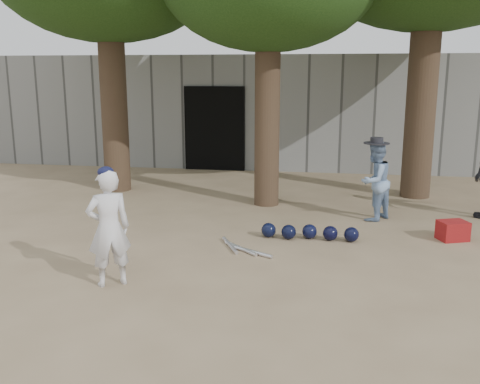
# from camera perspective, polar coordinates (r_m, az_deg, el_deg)

# --- Properties ---
(ground) EXTENTS (70.00, 70.00, 0.00)m
(ground) POSITION_cam_1_polar(r_m,az_deg,el_deg) (6.75, -6.51, -9.56)
(ground) COLOR #937C5E
(ground) RESTS_ON ground
(boy_player) EXTENTS (0.62, 0.57, 1.43)m
(boy_player) POSITION_cam_1_polar(r_m,az_deg,el_deg) (6.61, -13.83, -3.78)
(boy_player) COLOR silver
(boy_player) RESTS_ON ground
(spectator_blue) EXTENTS (0.83, 0.86, 1.39)m
(spectator_blue) POSITION_cam_1_polar(r_m,az_deg,el_deg) (9.59, 14.15, 1.13)
(spectator_blue) COLOR #7C99BF
(spectator_blue) RESTS_ON ground
(red_bag) EXTENTS (0.51, 0.45, 0.30)m
(red_bag) POSITION_cam_1_polar(r_m,az_deg,el_deg) (8.92, 21.75, -3.84)
(red_bag) COLOR #A41B15
(red_bag) RESTS_ON ground
(back_building) EXTENTS (16.00, 5.24, 3.00)m
(back_building) POSITION_cam_1_polar(r_m,az_deg,el_deg) (16.47, 3.25, 8.96)
(back_building) COLOR gray
(back_building) RESTS_ON ground
(helmet_row) EXTENTS (1.51, 0.31, 0.23)m
(helmet_row) POSITION_cam_1_polar(r_m,az_deg,el_deg) (8.40, 7.42, -4.28)
(helmet_row) COLOR black
(helmet_row) RESTS_ON ground
(bat_pile) EXTENTS (0.87, 0.78, 0.06)m
(bat_pile) POSITION_cam_1_polar(r_m,az_deg,el_deg) (7.85, 0.07, -6.03)
(bat_pile) COLOR silver
(bat_pile) RESTS_ON ground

